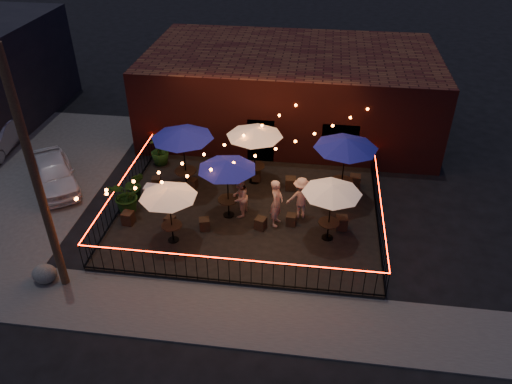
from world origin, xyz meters
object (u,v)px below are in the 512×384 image
cafe_table_0 (168,194)px  cafe_table_5 (346,144)px  cooler (154,195)px  boulder (45,274)px  utility_pole (37,181)px  cafe_table_2 (227,166)px  cafe_table_3 (255,133)px  cafe_table_1 (182,134)px  cafe_table_4 (332,190)px

cafe_table_0 → cafe_table_5: 6.99m
cooler → boulder: cooler is taller
utility_pole → cafe_table_5: 10.90m
cafe_table_2 → cafe_table_5: 4.64m
cafe_table_0 → cafe_table_2: cafe_table_2 is taller
cafe_table_3 → cafe_table_1: bearing=-162.5°
cafe_table_3 → utility_pole: bearing=-128.3°
cafe_table_3 → cooler: bearing=-149.7°
boulder → cooler: bearing=63.6°
cafe_table_4 → cafe_table_5: size_ratio=0.84×
cafe_table_4 → cafe_table_0: bearing=-171.0°
cafe_table_0 → cafe_table_3: size_ratio=1.03×
boulder → cafe_table_3: bearing=48.4°
cafe_table_0 → cafe_table_1: (-0.37, 3.46, 0.48)m
cafe_table_3 → cafe_table_4: (3.16, -3.45, -0.24)m
cafe_table_2 → cafe_table_3: (0.67, 2.55, 0.11)m
cafe_table_1 → cafe_table_2: size_ratio=1.03×
cafe_table_1 → cafe_table_5: cafe_table_1 is taller
cafe_table_0 → cafe_table_5: bearing=30.3°
cafe_table_3 → cafe_table_4: size_ratio=1.11×
cafe_table_3 → cafe_table_4: 4.68m
cafe_table_2 → cafe_table_3: size_ratio=1.05×
cafe_table_5 → cafe_table_3: bearing=167.4°
cafe_table_3 → cafe_table_5: cafe_table_5 is taller
cafe_table_3 → cooler: size_ratio=3.05×
cafe_table_4 → cafe_table_5: bearing=79.8°
utility_pole → cafe_table_2: utility_pole is taller
cafe_table_1 → cafe_table_3: 2.90m
cafe_table_4 → utility_pole: bearing=-158.5°
cafe_table_2 → cafe_table_0: bearing=-134.1°
cafe_table_3 → cafe_table_2: bearing=-104.7°
utility_pole → cafe_table_5: utility_pole is taller
boulder → cafe_table_4: bearing=20.1°
cafe_table_1 → boulder: size_ratio=3.22×
utility_pole → cafe_table_3: 8.81m
cafe_table_2 → cooler: (-3.09, 0.36, -1.81)m
cafe_table_5 → utility_pole: bearing=-146.3°
utility_pole → cafe_table_0: size_ratio=3.03×
cafe_table_0 → cafe_table_2: bearing=45.9°
cafe_table_1 → cafe_table_4: size_ratio=1.20×
cooler → boulder: (-2.29, -4.62, -0.24)m
boulder → cafe_table_5: bearing=31.8°
boulder → cafe_table_0: bearing=34.2°
utility_pole → cafe_table_4: size_ratio=3.46×
cafe_table_0 → cafe_table_4: 5.62m
cafe_table_3 → cafe_table_4: bearing=-47.5°
cafe_table_1 → cafe_table_4: cafe_table_1 is taller
utility_pole → cafe_table_2: (4.71, 4.26, -1.62)m
cooler → cafe_table_2: bearing=-4.2°
cafe_table_2 → cafe_table_5: size_ratio=0.98×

